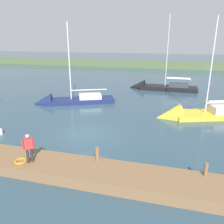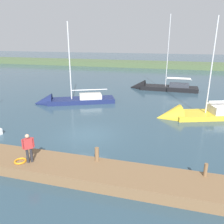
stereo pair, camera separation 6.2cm
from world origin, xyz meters
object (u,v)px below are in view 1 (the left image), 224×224
object	(u,v)px
mooring_post_near	(206,170)
person_on_dock	(29,146)
sailboat_mid_channel	(68,102)
sailboat_inner_slip	(195,116)
sailboat_far_right	(157,88)
life_ring_buoy	(20,161)
mooring_post_far	(97,154)

from	to	relation	value
mooring_post_near	person_on_dock	distance (m)	9.19
sailboat_mid_channel	sailboat_inner_slip	bearing A→B (deg)	150.14
sailboat_mid_channel	sailboat_far_right	world-z (taller)	sailboat_far_right
mooring_post_near	life_ring_buoy	size ratio (longest dim) A/B	1.03
sailboat_inner_slip	sailboat_mid_channel	bearing A→B (deg)	-24.91
mooring_post_near	mooring_post_far	distance (m)	5.62
sailboat_far_right	life_ring_buoy	bearing A→B (deg)	77.70
sailboat_mid_channel	person_on_dock	xyz separation A→B (m)	(-4.19, 13.33, 1.38)
life_ring_buoy	sailboat_mid_channel	distance (m)	13.94
sailboat_inner_slip	person_on_dock	xyz separation A→B (m)	(9.53, 11.99, 1.43)
mooring_post_far	sailboat_far_right	distance (m)	22.32
sailboat_far_right	person_on_dock	bearing A→B (deg)	78.91
sailboat_far_right	sailboat_inner_slip	bearing A→B (deg)	112.46
sailboat_inner_slip	life_ring_buoy	bearing A→B (deg)	30.94
mooring_post_far	person_on_dock	distance (m)	3.70
life_ring_buoy	sailboat_far_right	xyz separation A→B (m)	(-5.64, -23.50, -0.48)
sailboat_inner_slip	person_on_dock	bearing A→B (deg)	32.22
mooring_post_near	person_on_dock	bearing A→B (deg)	7.10
sailboat_far_right	mooring_post_far	bearing A→B (deg)	87.05
life_ring_buoy	sailboat_mid_channel	world-z (taller)	sailboat_mid_channel
sailboat_inner_slip	sailboat_far_right	world-z (taller)	sailboat_far_right
sailboat_inner_slip	sailboat_far_right	bearing A→B (deg)	-88.03
sailboat_inner_slip	mooring_post_far	bearing A→B (deg)	41.57
sailboat_mid_channel	person_on_dock	bearing A→B (deg)	83.17
mooring_post_near	life_ring_buoy	world-z (taller)	mooring_post_near
mooring_post_near	sailboat_far_right	world-z (taller)	sailboat_far_right
mooring_post_near	sailboat_mid_channel	world-z (taller)	sailboat_mid_channel
mooring_post_near	sailboat_inner_slip	xyz separation A→B (m)	(-0.43, -10.85, -0.81)
mooring_post_far	sailboat_inner_slip	distance (m)	12.45
mooring_post_near	sailboat_inner_slip	bearing A→B (deg)	-92.26
sailboat_inner_slip	sailboat_mid_channel	distance (m)	13.78
life_ring_buoy	sailboat_inner_slip	bearing A→B (deg)	-129.76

